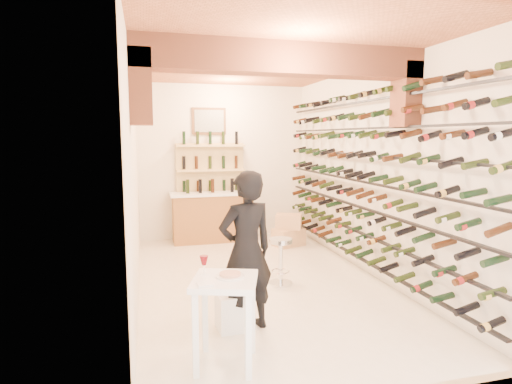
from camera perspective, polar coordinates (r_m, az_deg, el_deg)
ground at (r=6.41m, az=0.70°, el=-11.95°), size 6.00×6.00×0.00m
room_shell at (r=5.80m, az=1.42°, el=8.67°), size 3.52×6.02×3.21m
wine_rack at (r=6.65m, az=13.56°, el=2.23°), size 0.32×5.70×2.56m
back_counter at (r=8.72m, az=-5.85°, el=-3.15°), size 1.70×0.62×1.29m
back_shelving at (r=8.87m, az=-6.14°, el=1.17°), size 1.40×0.31×2.73m
tasting_table at (r=4.02m, az=-4.24°, el=-13.51°), size 0.73×0.73×1.02m
white_stool at (r=4.89m, az=-3.26°, el=-15.72°), size 0.34×0.34×0.40m
person at (r=4.67m, az=-1.34°, el=-7.97°), size 0.74×0.58×1.77m
chrome_barstool at (r=6.20m, az=3.33°, el=-8.84°), size 0.35×0.35×0.68m
crate_lower at (r=8.41m, az=4.39°, el=-6.06°), size 0.67×0.56×0.34m
crate_upper at (r=8.34m, az=4.41°, el=-3.97°), size 0.59×0.51×0.29m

